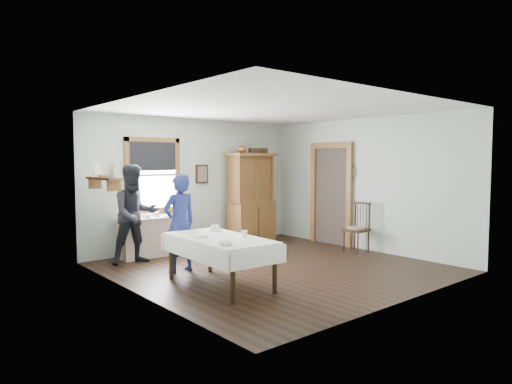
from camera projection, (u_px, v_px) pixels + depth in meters
room at (274, 189)px, 7.76m from camera, size 5.01×5.01×2.70m
window at (153, 171)px, 8.99m from camera, size 1.18×0.07×1.48m
doorway at (331, 191)px, 10.00m from camera, size 0.09×1.14×2.22m
wall_shelf at (103, 177)px, 7.41m from camera, size 0.24×1.00×0.44m
framed_picture at (202, 174)px, 9.73m from camera, size 0.30×0.04×0.40m
rug_beater at (351, 166)px, 9.53m from camera, size 0.01×0.27×0.27m
work_counter at (152, 236)px, 8.77m from camera, size 1.33×0.52×0.76m
china_hutch at (251, 198)px, 10.24m from camera, size 1.21×0.64×2.00m
dining_table at (220, 262)px, 6.66m from camera, size 1.05×1.86×0.72m
spindle_chair at (356, 227)px, 9.09m from camera, size 0.50×0.50×1.01m
pail at (225, 241)px, 9.62m from camera, size 0.32×0.32×0.28m
wicker_basket at (250, 242)px, 9.70m from camera, size 0.33×0.23×0.19m
woman_blue at (180, 227)px, 7.49m from camera, size 0.56×0.38×1.50m
figure_dark at (135, 218)px, 8.13m from camera, size 0.85×0.69×1.64m
table_cup_a at (215, 228)px, 7.21m from camera, size 0.15×0.15×0.10m
table_cup_b at (244, 234)px, 6.65m from camera, size 0.14×0.14×0.10m
table_bowl at (226, 243)px, 5.99m from camera, size 0.26×0.26×0.05m
counter_book at (162, 216)px, 8.78m from camera, size 0.24×0.27×0.02m
counter_bowl at (146, 216)px, 8.59m from camera, size 0.23×0.23×0.07m
shelf_bowl at (103, 175)px, 7.41m from camera, size 0.22×0.22×0.05m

